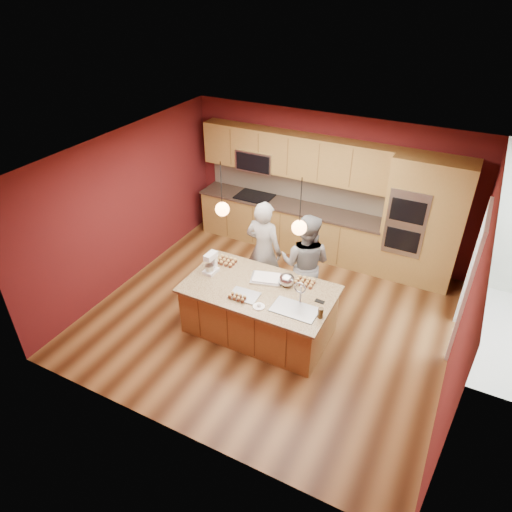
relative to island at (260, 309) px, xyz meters
The scene contains 24 objects.
floor 0.57m from the island, 91.11° to the left, with size 5.50×5.50×0.00m, color #402210.
ceiling 2.31m from the island, 91.11° to the left, with size 5.50×5.50×0.00m, color white.
wall_back 3.02m from the island, 90.15° to the left, with size 5.50×5.50×0.00m, color #551517.
wall_front 2.32m from the island, 90.20° to the right, with size 5.50×5.50×0.00m, color #551517.
wall_left 2.93m from the island, behind, with size 5.00×5.00×0.00m, color #551517.
wall_right 2.92m from the island, ahead, with size 5.00×5.00×0.00m, color #551517.
cabinet_run 2.77m from the island, 104.67° to the left, with size 3.74×0.64×2.30m.
oven_column 3.24m from the island, 54.46° to the left, with size 1.30×0.62×2.30m.
doorway_trim 3.03m from the island, 23.40° to the left, with size 0.08×1.11×2.20m, color silver, non-canonical shape.
pendant_left 1.69m from the island, behind, with size 0.20×0.20×0.80m.
pendant_right 1.68m from the island, ahead, with size 0.20×0.20×0.80m.
island is the anchor object (origin of this frame).
person_left 1.07m from the island, 112.97° to the left, with size 0.65×0.42×1.78m, color black.
person_right 1.05m from the island, 67.64° to the left, with size 0.83×0.65×1.71m, color gray.
stand_mixer 1.03m from the island, behind, with size 0.19×0.26×0.34m.
sheet_cake 0.49m from the island, 93.64° to the left, with size 0.54×0.46×0.05m.
cooling_rack 0.50m from the island, 114.49° to the right, with size 0.42×0.30×0.02m, color #9DA0A4.
mixing_bowl 0.65m from the island, 39.46° to the left, with size 0.24×0.24×0.20m, color #BBBDC1.
plate 0.59m from the island, 65.08° to the right, with size 0.17×0.17×0.01m, color white.
tumbler 1.15m from the island, 11.32° to the right, with size 0.08×0.08×0.15m, color #3E2E14.
phone 0.99m from the island, ahead, with size 0.14×0.07×0.01m, color black.
cupcakes_left 0.98m from the island, 154.95° to the left, with size 0.33×0.24×0.07m, color tan, non-canonical shape.
cupcakes_rack 0.61m from the island, 114.31° to the right, with size 0.28×0.14×0.06m, color tan, non-canonical shape.
cupcakes_right 0.82m from the island, 37.19° to the left, with size 0.31×0.23×0.07m, color tan, non-canonical shape.
Camera 1 is at (2.43, -5.23, 4.89)m, focal length 32.00 mm.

